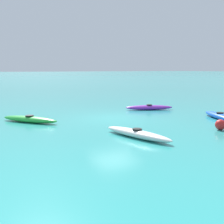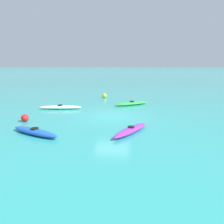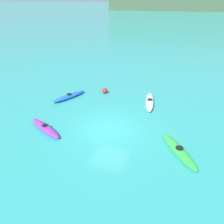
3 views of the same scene
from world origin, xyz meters
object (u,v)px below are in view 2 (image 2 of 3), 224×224
buoy_yellow (104,96)px  buoy_red (25,118)px  kayak_white (60,107)px  kayak_purple (131,130)px  kayak_blue (35,132)px  kayak_green (132,103)px

buoy_yellow → buoy_red: size_ratio=0.99×
kayak_white → buoy_red: 4.19m
buoy_yellow → kayak_purple: bearing=-163.1°
kayak_blue → kayak_purple: 5.04m
kayak_green → kayak_white: (-2.73, 5.67, -0.00)m
buoy_yellow → buoy_red: (-10.93, 3.14, 0.00)m
kayak_white → kayak_green: bearing=-64.3°
kayak_green → buoy_yellow: buoy_yellow is taller
kayak_green → kayak_purple: bearing=-176.7°
buoy_yellow → kayak_white: bearing=160.6°
kayak_blue → buoy_red: (2.42, 1.96, 0.08)m
buoy_red → kayak_white: bearing=-10.2°
kayak_blue → kayak_purple: size_ratio=1.04×
kayak_blue → kayak_purple: (1.04, -4.93, -0.00)m
kayak_green → buoy_red: buoy_red is taller
kayak_white → kayak_purple: bearing=-131.8°
kayak_green → kayak_blue: size_ratio=0.97×
buoy_red → buoy_yellow: bearing=-16.0°
buoy_yellow → buoy_red: bearing=164.0°
kayak_purple → buoy_red: buoy_red is taller
kayak_green → kayak_white: size_ratio=0.89×
buoy_yellow → buoy_red: buoy_red is taller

